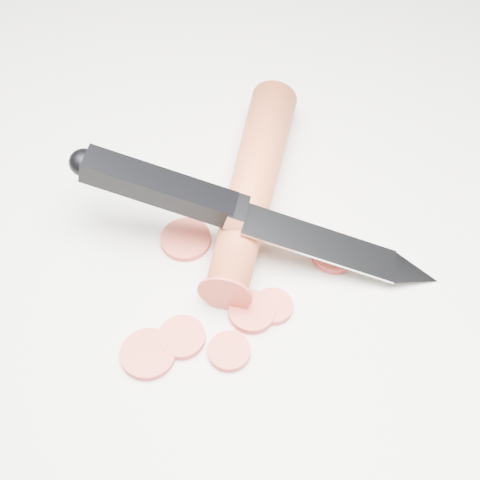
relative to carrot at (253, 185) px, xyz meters
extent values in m
plane|color=silver|center=(-0.04, -0.04, -0.02)|extent=(2.40, 2.40, 0.00)
cylinder|color=#C64B23|center=(0.00, 0.00, 0.00)|extent=(0.11, 0.21, 0.04)
cylinder|color=#CF4231|center=(-0.10, -0.12, -0.02)|extent=(0.04, 0.04, 0.01)
cylinder|color=#CF4231|center=(-0.04, -0.13, -0.02)|extent=(0.03, 0.03, 0.01)
cylinder|color=#CF4231|center=(-0.06, -0.03, -0.02)|extent=(0.04, 0.04, 0.01)
cylinder|color=#CF4231|center=(-0.02, -0.11, -0.02)|extent=(0.03, 0.03, 0.01)
cylinder|color=#CF4231|center=(0.05, -0.07, -0.02)|extent=(0.03, 0.03, 0.01)
cylinder|color=#CF4231|center=(-0.07, -0.12, -0.02)|extent=(0.03, 0.03, 0.01)
cylinder|color=#CF4231|center=(-0.01, -0.10, -0.02)|extent=(0.03, 0.03, 0.01)
camera|label=1|loc=(-0.08, -0.34, 0.41)|focal=50.00mm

